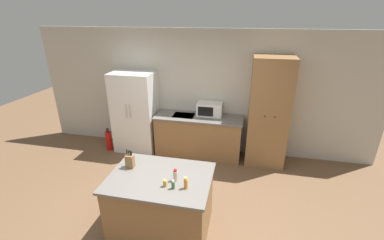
{
  "coord_description": "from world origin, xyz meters",
  "views": [
    {
      "loc": [
        0.93,
        -2.84,
        2.86
      ],
      "look_at": [
        0.02,
        1.4,
        1.05
      ],
      "focal_mm": 24.0,
      "sensor_mm": 36.0,
      "label": 1
    }
  ],
  "objects_px": {
    "refrigerator": "(135,112)",
    "fire_extinguisher": "(109,140)",
    "spice_bottle_amber_oil": "(175,175)",
    "spice_bottle_tall_dark": "(186,183)",
    "spice_bottle_short_red": "(165,183)",
    "microwave": "(210,109)",
    "knife_block": "(130,161)",
    "spice_bottle_green_herb": "(173,185)",
    "pantry_cabinet": "(268,113)"
  },
  "relations": [
    {
      "from": "refrigerator",
      "to": "fire_extinguisher",
      "type": "xyz_separation_m",
      "value": [
        -0.61,
        -0.2,
        -0.65
      ]
    },
    {
      "from": "refrigerator",
      "to": "spice_bottle_amber_oil",
      "type": "relative_size",
      "value": 10.38
    },
    {
      "from": "spice_bottle_tall_dark",
      "to": "spice_bottle_amber_oil",
      "type": "xyz_separation_m",
      "value": [
        -0.16,
        0.12,
        0.01
      ]
    },
    {
      "from": "spice_bottle_short_red",
      "to": "fire_extinguisher",
      "type": "relative_size",
      "value": 0.19
    },
    {
      "from": "microwave",
      "to": "knife_block",
      "type": "relative_size",
      "value": 1.89
    },
    {
      "from": "spice_bottle_amber_oil",
      "to": "spice_bottle_green_herb",
      "type": "distance_m",
      "value": 0.16
    },
    {
      "from": "spice_bottle_green_herb",
      "to": "spice_bottle_tall_dark",
      "type": "bearing_deg",
      "value": 13.53
    },
    {
      "from": "knife_block",
      "to": "spice_bottle_green_herb",
      "type": "xyz_separation_m",
      "value": [
        0.71,
        -0.33,
        -0.04
      ]
    },
    {
      "from": "fire_extinguisher",
      "to": "knife_block",
      "type": "bearing_deg",
      "value": -52.11
    },
    {
      "from": "refrigerator",
      "to": "spice_bottle_amber_oil",
      "type": "height_order",
      "value": "refrigerator"
    },
    {
      "from": "pantry_cabinet",
      "to": "spice_bottle_amber_oil",
      "type": "distance_m",
      "value": 2.55
    },
    {
      "from": "microwave",
      "to": "fire_extinguisher",
      "type": "bearing_deg",
      "value": -171.44
    },
    {
      "from": "spice_bottle_green_herb",
      "to": "knife_block",
      "type": "bearing_deg",
      "value": 155.14
    },
    {
      "from": "spice_bottle_tall_dark",
      "to": "spice_bottle_short_red",
      "type": "bearing_deg",
      "value": -176.4
    },
    {
      "from": "microwave",
      "to": "spice_bottle_green_herb",
      "type": "height_order",
      "value": "microwave"
    },
    {
      "from": "spice_bottle_amber_oil",
      "to": "spice_bottle_short_red",
      "type": "bearing_deg",
      "value": -124.33
    },
    {
      "from": "knife_block",
      "to": "spice_bottle_amber_oil",
      "type": "relative_size",
      "value": 1.63
    },
    {
      "from": "refrigerator",
      "to": "microwave",
      "type": "bearing_deg",
      "value": 4.63
    },
    {
      "from": "microwave",
      "to": "spice_bottle_amber_oil",
      "type": "height_order",
      "value": "microwave"
    },
    {
      "from": "pantry_cabinet",
      "to": "refrigerator",
      "type": "bearing_deg",
      "value": -179.84
    },
    {
      "from": "spice_bottle_short_red",
      "to": "spice_bottle_green_herb",
      "type": "xyz_separation_m",
      "value": [
        0.11,
        -0.02,
        0.01
      ]
    },
    {
      "from": "spice_bottle_short_red",
      "to": "spice_bottle_amber_oil",
      "type": "relative_size",
      "value": 0.57
    },
    {
      "from": "spice_bottle_tall_dark",
      "to": "spice_bottle_amber_oil",
      "type": "distance_m",
      "value": 0.21
    },
    {
      "from": "spice_bottle_short_red",
      "to": "fire_extinguisher",
      "type": "distance_m",
      "value": 3.04
    },
    {
      "from": "knife_block",
      "to": "microwave",
      "type": "bearing_deg",
      "value": 70.18
    },
    {
      "from": "spice_bottle_short_red",
      "to": "fire_extinguisher",
      "type": "xyz_separation_m",
      "value": [
        -2.03,
        2.15,
        -0.7
      ]
    },
    {
      "from": "refrigerator",
      "to": "spice_bottle_green_herb",
      "type": "xyz_separation_m",
      "value": [
        1.53,
        -2.37,
        0.07
      ]
    },
    {
      "from": "fire_extinguisher",
      "to": "spice_bottle_amber_oil",
      "type": "bearing_deg",
      "value": -43.37
    },
    {
      "from": "knife_block",
      "to": "spice_bottle_green_herb",
      "type": "relative_size",
      "value": 2.35
    },
    {
      "from": "microwave",
      "to": "refrigerator",
      "type": "bearing_deg",
      "value": -175.37
    },
    {
      "from": "knife_block",
      "to": "fire_extinguisher",
      "type": "distance_m",
      "value": 2.45
    },
    {
      "from": "spice_bottle_short_red",
      "to": "pantry_cabinet",
      "type": "bearing_deg",
      "value": 60.23
    },
    {
      "from": "microwave",
      "to": "knife_block",
      "type": "xyz_separation_m",
      "value": [
        -0.78,
        -2.17,
        -0.04
      ]
    },
    {
      "from": "spice_bottle_tall_dark",
      "to": "spice_bottle_amber_oil",
      "type": "height_order",
      "value": "spice_bottle_amber_oil"
    },
    {
      "from": "refrigerator",
      "to": "fire_extinguisher",
      "type": "distance_m",
      "value": 0.91
    },
    {
      "from": "pantry_cabinet",
      "to": "spice_bottle_green_herb",
      "type": "xyz_separation_m",
      "value": [
        -1.24,
        -2.38,
        -0.14
      ]
    },
    {
      "from": "spice_bottle_tall_dark",
      "to": "spice_bottle_short_red",
      "type": "xyz_separation_m",
      "value": [
        -0.26,
        -0.02,
        -0.03
      ]
    },
    {
      "from": "spice_bottle_tall_dark",
      "to": "spice_bottle_green_herb",
      "type": "bearing_deg",
      "value": -166.47
    },
    {
      "from": "microwave",
      "to": "spice_bottle_tall_dark",
      "type": "xyz_separation_m",
      "value": [
        0.08,
        -2.46,
        -0.06
      ]
    },
    {
      "from": "refrigerator",
      "to": "spice_bottle_tall_dark",
      "type": "bearing_deg",
      "value": -54.22
    },
    {
      "from": "pantry_cabinet",
      "to": "spice_bottle_amber_oil",
      "type": "relative_size",
      "value": 12.83
    },
    {
      "from": "pantry_cabinet",
      "to": "knife_block",
      "type": "relative_size",
      "value": 7.88
    },
    {
      "from": "fire_extinguisher",
      "to": "spice_bottle_short_red",
      "type": "bearing_deg",
      "value": -46.63
    },
    {
      "from": "refrigerator",
      "to": "microwave",
      "type": "relative_size",
      "value": 3.37
    },
    {
      "from": "spice_bottle_short_red",
      "to": "spice_bottle_green_herb",
      "type": "distance_m",
      "value": 0.11
    },
    {
      "from": "knife_block",
      "to": "spice_bottle_amber_oil",
      "type": "distance_m",
      "value": 0.72
    },
    {
      "from": "microwave",
      "to": "pantry_cabinet",
      "type": "bearing_deg",
      "value": -5.98
    },
    {
      "from": "pantry_cabinet",
      "to": "microwave",
      "type": "height_order",
      "value": "pantry_cabinet"
    },
    {
      "from": "knife_block",
      "to": "spice_bottle_amber_oil",
      "type": "xyz_separation_m",
      "value": [
        0.69,
        -0.17,
        -0.02
      ]
    },
    {
      "from": "spice_bottle_green_herb",
      "to": "fire_extinguisher",
      "type": "height_order",
      "value": "spice_bottle_green_herb"
    }
  ]
}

